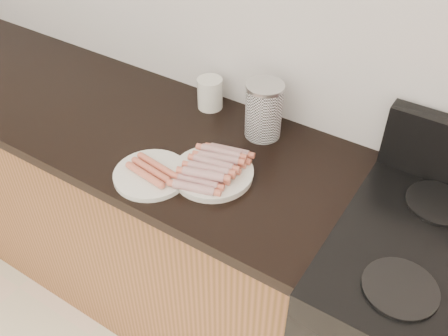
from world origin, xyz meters
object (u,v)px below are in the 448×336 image
Objects in this scene: main_plate at (213,174)px; mug at (210,93)px; side_plate at (151,175)px; canister at (264,110)px.

mug is (-0.22, 0.31, 0.05)m from main_plate.
side_plate is (-0.15, -0.10, 0.00)m from main_plate.
canister is (0.02, 0.26, 0.09)m from main_plate.
main_plate is 0.28m from canister.
canister reaches higher than side_plate.
main_plate is 0.18m from side_plate.
canister is at bearing -10.08° from mug.
canister reaches higher than mug.
side_plate is 2.03× the size of mug.
mug reaches higher than side_plate.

